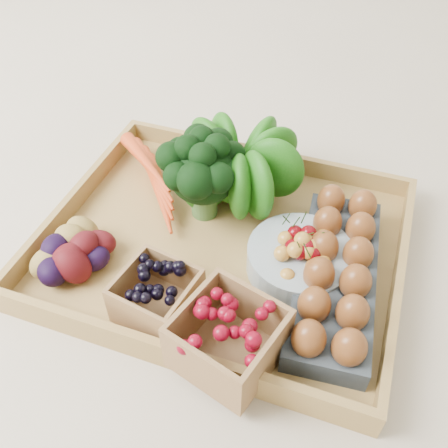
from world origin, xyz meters
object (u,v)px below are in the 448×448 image
(tray, at_px, (224,247))
(egg_carton, at_px, (335,278))
(broccoli, at_px, (204,187))
(cherry_bowl, at_px, (300,259))

(tray, distance_m, egg_carton, 0.19)
(broccoli, relative_size, egg_carton, 0.46)
(egg_carton, bearing_deg, tray, 166.85)
(broccoli, distance_m, cherry_bowl, 0.20)
(broccoli, height_order, cherry_bowl, broccoli)
(tray, bearing_deg, egg_carton, -8.11)
(tray, relative_size, cherry_bowl, 3.44)
(cherry_bowl, bearing_deg, egg_carton, -15.32)
(tray, height_order, broccoli, broccoli)
(broccoli, xyz_separation_m, cherry_bowl, (0.18, -0.07, -0.04))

